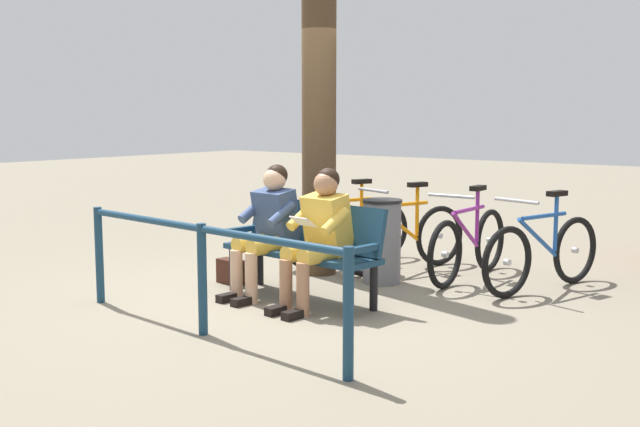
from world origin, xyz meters
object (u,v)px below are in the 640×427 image
Objects in this scene: tree_trunk at (319,70)px; bicycle_orange at (469,244)px; handbag at (231,272)px; litter_bin at (382,241)px; bicycle_blue at (543,253)px; bench at (306,243)px; bicycle_red at (348,232)px; bicycle_silver at (403,237)px; person_companion at (268,224)px; person_reading at (319,231)px.

tree_trunk is 2.49× the size of bicycle_orange.
handbag is 2.21m from tree_trunk.
bicycle_blue is (-1.38, -0.65, -0.06)m from litter_bin.
handbag is at bearing 4.85° from bench.
bicycle_red is (0.83, -0.58, -0.06)m from litter_bin.
litter_bin is 0.65m from bicycle_silver.
bench reaches higher than handbag.
bicycle_red reaches higher than bench.
tree_trunk reaches higher than person_companion.
bench is at bearing -28.96° from bicycle_blue.
tree_trunk reaches higher than bicycle_silver.
handbag is at bearing 7.48° from bicycle_red.
person_reading reaches higher than handbag.
bicycle_silver is (-0.63, -0.66, -1.73)m from tree_trunk.
person_companion is at bearing 29.66° from bicycle_red.
litter_bin is 1.52m from bicycle_blue.
bicycle_blue is at bearing -119.11° from person_reading.
handbag is 1.51m from litter_bin.
litter_bin reaches higher than handbag.
person_companion reaches higher than bench.
handbag is 0.07× the size of tree_trunk.
litter_bin is 0.51× the size of bicycle_blue.
bicycle_blue is (-1.90, -1.74, -0.30)m from person_companion.
handbag is 0.18× the size of bicycle_orange.
litter_bin is (-0.19, -0.95, -0.09)m from bench.
bicycle_red is at bearing -73.79° from person_companion.
bicycle_silver is (-1.00, -1.57, 0.24)m from handbag.
bicycle_silver is 0.69m from bicycle_red.
bicycle_orange is 1.05× the size of bicycle_silver.
bicycle_orange is (-1.75, -1.60, 0.24)m from handbag.
bench is 5.47× the size of handbag.
person_reading is 1.83m from bicycle_silver.
bench is at bearing -27.47° from bicycle_orange.
person_companion is at bearing 64.17° from litter_bin.
bicycle_silver is at bearing -96.59° from person_companion.
litter_bin is at bearing -178.55° from tree_trunk.
person_reading is 2.02m from tree_trunk.
litter_bin is (-0.53, -1.08, -0.25)m from person_companion.
bicycle_blue is at bearing -162.65° from tree_trunk.
bicycle_blue is 1.52m from bicycle_silver.
person_reading is 0.75× the size of bicycle_silver.
person_companion reaches higher than bicycle_orange.
person_reading is 2.22m from bicycle_blue.
bicycle_orange is (0.77, -0.02, 0.00)m from bicycle_blue.
bicycle_blue is 1.02× the size of bicycle_red.
bicycle_silver is at bearing -122.57° from handbag.
bicycle_red is (0.06, -0.60, -1.73)m from tree_trunk.
bench is at bearing 41.85° from bicycle_red.
bicycle_orange is at bearing -153.46° from tree_trunk.
person_companion is at bearing 27.27° from bench.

